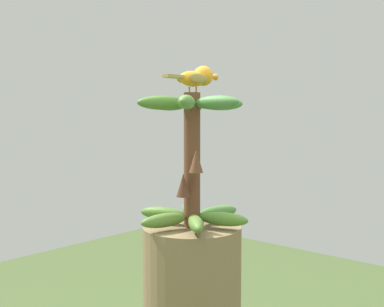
% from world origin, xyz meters
% --- Properties ---
extents(banana_bunch, '(0.31, 0.31, 0.36)m').
position_xyz_m(banana_bunch, '(-0.00, -0.00, 1.43)').
color(banana_bunch, brown).
rests_on(banana_bunch, banana_tree).
extents(perched_bird, '(0.19, 0.06, 0.08)m').
position_xyz_m(perched_bird, '(0.05, 0.02, 1.65)').
color(perched_bird, '#C68933').
rests_on(perched_bird, banana_bunch).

